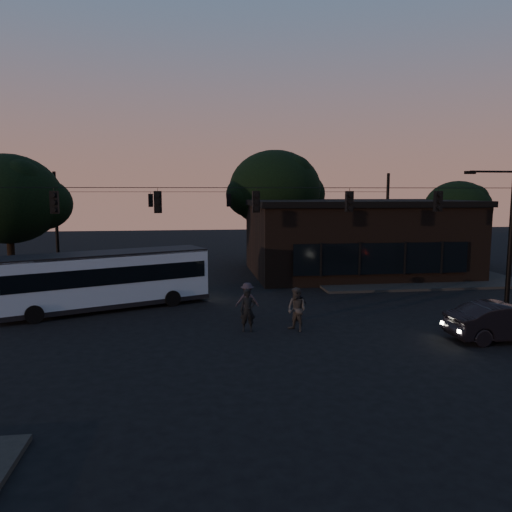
{
  "coord_description": "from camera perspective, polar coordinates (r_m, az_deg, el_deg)",
  "views": [
    {
      "loc": [
        -3.11,
        -19.14,
        6.03
      ],
      "look_at": [
        0.0,
        4.0,
        3.0
      ],
      "focal_mm": 35.0,
      "sensor_mm": 36.0,
      "label": 1
    }
  ],
  "objects": [
    {
      "name": "ground",
      "position": [
        20.31,
        1.52,
        -9.88
      ],
      "size": [
        120.0,
        120.0,
        0.0
      ],
      "primitive_type": "plane",
      "color": "black",
      "rests_on": "ground"
    },
    {
      "name": "tree_left",
      "position": [
        33.94,
        -26.52,
        5.84
      ],
      "size": [
        6.4,
        6.4,
        8.3
      ],
      "color": "black",
      "rests_on": "ground"
    },
    {
      "name": "tree_behind",
      "position": [
        41.75,
        2.17,
        7.61
      ],
      "size": [
        7.6,
        7.6,
        9.43
      ],
      "color": "black",
      "rests_on": "ground"
    },
    {
      "name": "car",
      "position": [
        22.8,
        26.64,
        -6.73
      ],
      "size": [
        4.72,
        1.69,
        1.55
      ],
      "primitive_type": "imported",
      "rotation": [
        0.0,
        0.0,
        1.58
      ],
      "color": "black",
      "rests_on": "ground"
    },
    {
      "name": "signal_rig_near",
      "position": [
        23.4,
        0.0,
        3.52
      ],
      "size": [
        26.24,
        0.3,
        7.5
      ],
      "color": "black",
      "rests_on": "ground"
    },
    {
      "name": "bus",
      "position": [
        26.72,
        -16.73,
        -2.35
      ],
      "size": [
        10.57,
        6.34,
        2.95
      ],
      "rotation": [
        0.0,
        0.0,
        0.4
      ],
      "color": "#99ADC3",
      "rests_on": "ground"
    },
    {
      "name": "sidewalk_far_right",
      "position": [
        36.9,
        16.64,
        -2.21
      ],
      "size": [
        14.0,
        10.0,
        0.15
      ],
      "primitive_type": "cube",
      "color": "black",
      "rests_on": "ground"
    },
    {
      "name": "pedestrian_c",
      "position": [
        23.41,
        4.74,
        -5.55
      ],
      "size": [
        1.0,
        0.63,
        1.59
      ],
      "primitive_type": "imported",
      "rotation": [
        0.0,
        0.0,
        3.41
      ],
      "color": "black",
      "rests_on": "ground"
    },
    {
      "name": "sidewalk_far_left",
      "position": [
        35.39,
        -25.49,
        -3.02
      ],
      "size": [
        14.0,
        10.0,
        0.15
      ],
      "primitive_type": "cube",
      "color": "black",
      "rests_on": "ground"
    },
    {
      "name": "signal_rig_far",
      "position": [
        39.3,
        -3.12,
        4.72
      ],
      "size": [
        26.24,
        0.3,
        7.5
      ],
      "color": "black",
      "rests_on": "ground"
    },
    {
      "name": "tree_right",
      "position": [
        42.74,
        22.04,
        4.98
      ],
      "size": [
        5.2,
        5.2,
        6.86
      ],
      "color": "black",
      "rests_on": "ground"
    },
    {
      "name": "pedestrian_d",
      "position": [
        23.88,
        -1.0,
        -5.1
      ],
      "size": [
        1.14,
        0.69,
        1.73
      ],
      "primitive_type": "imported",
      "rotation": [
        0.0,
        0.0,
        3.1
      ],
      "color": "black",
      "rests_on": "ground"
    },
    {
      "name": "pedestrian_a",
      "position": [
        21.67,
        -0.94,
        -6.23
      ],
      "size": [
        0.69,
        0.46,
        1.85
      ],
      "primitive_type": "imported",
      "rotation": [
        0.0,
        0.0,
        -0.03
      ],
      "color": "black",
      "rests_on": "ground"
    },
    {
      "name": "pedestrian_b",
      "position": [
        21.79,
        4.68,
        -6.1
      ],
      "size": [
        1.14,
        1.17,
        1.91
      ],
      "primitive_type": "imported",
      "rotation": [
        0.0,
        0.0,
        -0.91
      ],
      "color": "#2F2D2B",
      "rests_on": "ground"
    },
    {
      "name": "building",
      "position": [
        37.29,
        11.34,
        2.14
      ],
      "size": [
        15.4,
        10.41,
        5.4
      ],
      "color": "black",
      "rests_on": "ground"
    }
  ]
}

